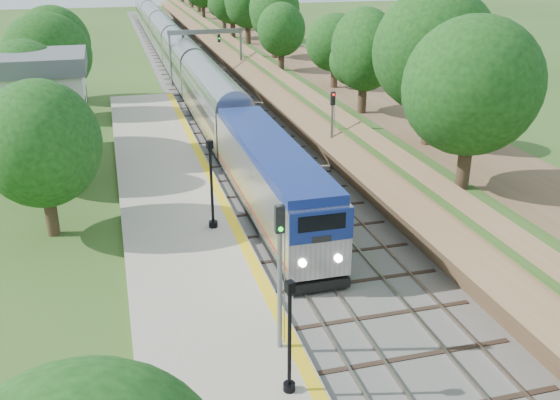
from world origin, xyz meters
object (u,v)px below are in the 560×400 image
object	(u,v)px
signal_gantry	(205,42)
signal_platform	(280,262)
lamppost_far	(212,189)
station_building	(28,111)
train	(174,51)
lamppost_mid	(289,344)
signal_farside	(332,122)

from	to	relation	value
signal_gantry	signal_platform	xyz separation A→B (m)	(-5.37, -51.32, -0.75)
lamppost_far	signal_platform	xyz separation A→B (m)	(0.62, -11.67, 1.47)
lamppost_far	station_building	bearing A→B (deg)	125.55
signal_gantry	train	bearing A→B (deg)	102.60
lamppost_mid	signal_platform	bearing A→B (deg)	82.04
signal_gantry	lamppost_mid	bearing A→B (deg)	-96.07
signal_gantry	lamppost_mid	size ratio (longest dim) A/B	1.94
station_building	lamppost_mid	bearing A→B (deg)	-69.62
signal_gantry	lamppost_far	size ratio (longest dim) A/B	1.69
station_building	signal_farside	world-z (taller)	station_building
station_building	train	distance (m)	38.71
lamppost_far	signal_farside	xyz separation A→B (m)	(9.72, 8.05, 0.95)
signal_platform	signal_farside	xyz separation A→B (m)	(9.10, 19.71, -0.52)
signal_gantry	signal_farside	distance (m)	31.85
train	lamppost_mid	xyz separation A→B (m)	(-3.26, -64.95, 0.06)
signal_gantry	signal_platform	distance (m)	51.61
lamppost_far	signal_farside	size ratio (longest dim) A/B	0.88
lamppost_mid	train	bearing A→B (deg)	87.13
station_building	signal_gantry	xyz separation A→B (m)	(16.47, 24.99, 0.73)
train	lamppost_mid	size ratio (longest dim) A/B	27.64
signal_gantry	lamppost_far	world-z (taller)	signal_gantry
station_building	signal_farside	xyz separation A→B (m)	(20.20, -6.62, -0.54)
signal_gantry	lamppost_far	xyz separation A→B (m)	(-5.99, -39.66, -2.22)
signal_gantry	signal_farside	world-z (taller)	signal_gantry
signal_gantry	train	world-z (taller)	signal_gantry
signal_platform	lamppost_mid	bearing A→B (deg)	-97.96
station_building	lamppost_mid	xyz separation A→B (m)	(10.74, -28.90, -1.78)
train	signal_farside	xyz separation A→B (m)	(6.20, -42.67, 1.30)
signal_gantry	signal_platform	bearing A→B (deg)	-95.97
lamppost_mid	lamppost_far	size ratio (longest dim) A/B	0.87
signal_gantry	lamppost_mid	world-z (taller)	signal_gantry
train	lamppost_far	distance (m)	50.84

